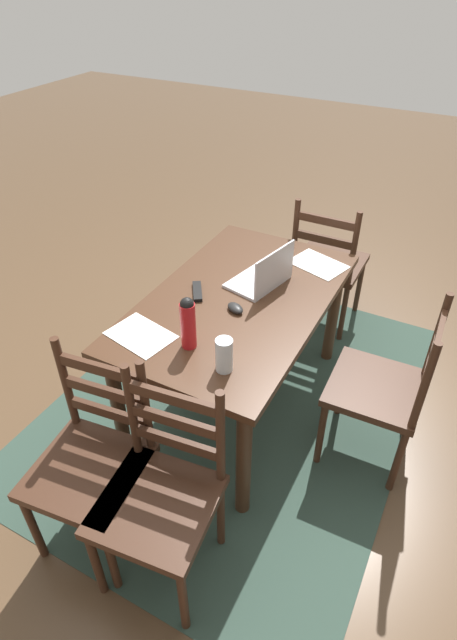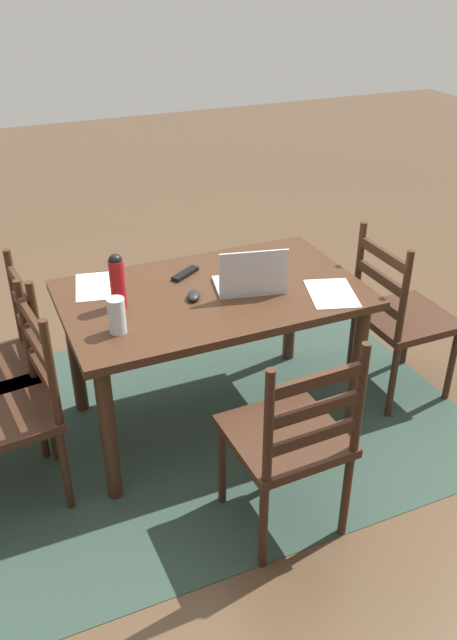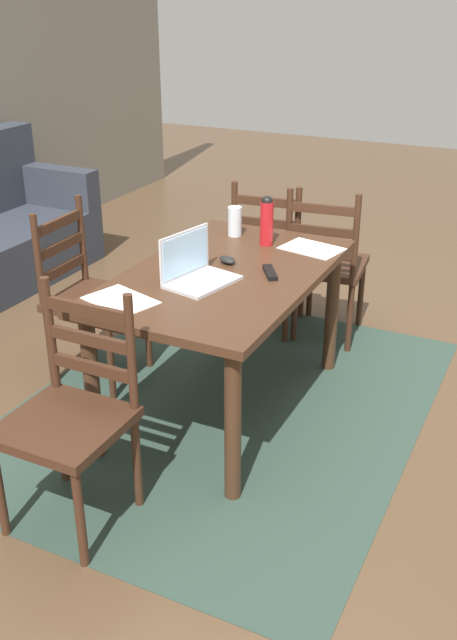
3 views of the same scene
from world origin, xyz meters
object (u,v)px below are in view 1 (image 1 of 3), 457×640
at_px(dining_table, 238,314).
at_px(chair_right_near, 93,462).
at_px(computer_mouse, 235,308).
at_px(chair_far_head, 384,389).
at_px(chair_right_far, 161,495).
at_px(drinking_glass, 224,355).
at_px(laptop, 265,276).
at_px(chair_left_far, 327,264).
at_px(water_bottle, 188,322).
at_px(tv_remote, 197,291).

bearing_deg(dining_table, chair_right_near, -10.00).
bearing_deg(computer_mouse, chair_far_head, 126.28).
bearing_deg(chair_right_far, drinking_glass, 177.54).
xyz_separation_m(dining_table, chair_right_far, (0.99, 0.17, -0.18)).
bearing_deg(laptop, chair_left_far, 172.84).
bearing_deg(chair_right_near, water_bottle, 164.78).
height_order(computer_mouse, tv_remote, computer_mouse).
bearing_deg(water_bottle, tv_remote, -154.32).
xyz_separation_m(drinking_glass, tv_remote, (-0.44, -0.39, -0.07)).
distance_m(chair_far_head, water_bottle, 1.02).
bearing_deg(computer_mouse, water_bottle, 17.62).
height_order(laptop, tv_remote, laptop).
xyz_separation_m(chair_right_near, laptop, (-1.16, 0.24, 0.34)).
xyz_separation_m(chair_right_near, drinking_glass, (-0.49, 0.36, 0.36)).
bearing_deg(tv_remote, drinking_glass, -81.49).
height_order(dining_table, chair_far_head, chair_far_head).
bearing_deg(tv_remote, laptop, 6.55).
bearing_deg(drinking_glass, chair_right_far, -2.46).
bearing_deg(water_bottle, chair_far_head, 118.28).
bearing_deg(chair_far_head, laptop, -102.81).
distance_m(chair_left_far, tv_remote, 1.16).
bearing_deg(tv_remote, chair_left_far, 37.13).
bearing_deg(chair_right_near, laptop, 168.23).
bearing_deg(chair_left_far, chair_far_head, 32.29).
bearing_deg(tv_remote, dining_table, -16.91).
bearing_deg(chair_right_far, chair_right_near, -90.00).
relative_size(dining_table, tv_remote, 8.28).
bearing_deg(drinking_glass, tv_remote, -138.37).
relative_size(chair_left_far, chair_right_near, 1.00).
xyz_separation_m(dining_table, water_bottle, (0.44, -0.02, 0.24)).
height_order(dining_table, computer_mouse, computer_mouse).
bearing_deg(chair_right_far, chair_far_head, 147.59).
bearing_deg(water_bottle, chair_right_near, -15.22).
bearing_deg(chair_far_head, dining_table, -89.91).
bearing_deg(water_bottle, laptop, 171.45).
xyz_separation_m(chair_far_head, tv_remote, (0.06, -1.00, 0.29)).
height_order(chair_left_far, tv_remote, chair_left_far).
xyz_separation_m(laptop, water_bottle, (0.61, -0.09, 0.08)).
height_order(chair_right_near, laptop, laptop).
height_order(drinking_glass, computer_mouse, drinking_glass).
xyz_separation_m(computer_mouse, tv_remote, (-0.05, -0.24, -0.01)).
distance_m(chair_right_far, computer_mouse, 0.94).
xyz_separation_m(chair_far_head, computer_mouse, (0.11, -0.76, 0.30)).
relative_size(computer_mouse, tv_remote, 0.59).
height_order(chair_right_near, tv_remote, chair_right_near).
relative_size(chair_right_far, drinking_glass, 6.04).
bearing_deg(dining_table, chair_far_head, 90.09).
height_order(dining_table, water_bottle, water_bottle).
distance_m(chair_right_far, tv_remote, 1.05).
distance_m(chair_right_far, laptop, 1.21).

